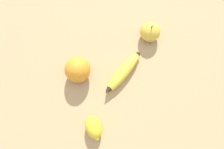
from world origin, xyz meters
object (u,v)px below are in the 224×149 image
at_px(orange, 78,70).
at_px(lemon, 94,128).
at_px(banana, 123,73).
at_px(apple, 150,32).

height_order(orange, lemon, orange).
xyz_separation_m(banana, orange, (0.12, 0.10, 0.02)).
bearing_deg(orange, banana, -141.88).
height_order(banana, lemon, lemon).
bearing_deg(orange, apple, -110.72).
bearing_deg(banana, lemon, 11.14).
bearing_deg(apple, orange, 69.28).
bearing_deg(apple, banana, 95.35).
xyz_separation_m(banana, lemon, (-0.04, 0.21, 0.01)).
xyz_separation_m(orange, lemon, (-0.16, 0.11, -0.02)).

